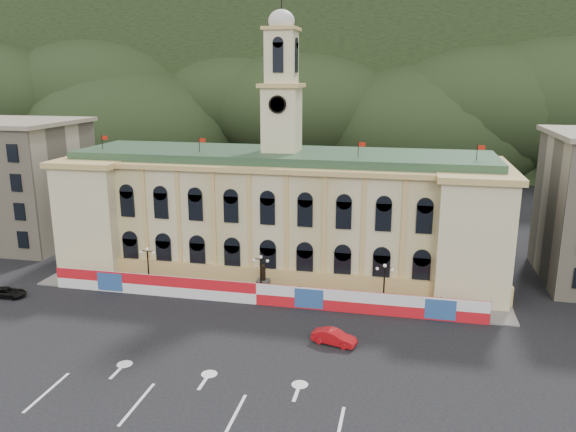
% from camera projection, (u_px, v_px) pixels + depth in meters
% --- Properties ---
extents(ground, '(260.00, 260.00, 0.00)m').
position_uv_depth(ground, '(211.00, 371.00, 49.06)').
color(ground, black).
rests_on(ground, ground).
extents(lane_markings, '(26.00, 10.00, 0.02)m').
position_uv_depth(lane_markings, '(190.00, 403.00, 44.32)').
color(lane_markings, white).
rests_on(lane_markings, ground).
extents(hill_ridge, '(230.00, 80.00, 64.00)m').
position_uv_depth(hill_ridge, '(355.00, 94.00, 159.75)').
color(hill_ridge, black).
rests_on(hill_ridge, ground).
extents(city_hall, '(56.20, 17.60, 37.10)m').
position_uv_depth(city_hall, '(281.00, 211.00, 73.28)').
color(city_hall, beige).
rests_on(city_hall, ground).
extents(side_building_left, '(21.00, 17.00, 18.60)m').
position_uv_depth(side_building_left, '(10.00, 182.00, 84.87)').
color(side_building_left, tan).
rests_on(side_building_left, ground).
extents(hoarding_fence, '(50.00, 0.44, 2.50)m').
position_uv_depth(hoarding_fence, '(257.00, 294.00, 63.01)').
color(hoarding_fence, red).
rests_on(hoarding_fence, ground).
extents(pavement, '(56.00, 5.50, 0.16)m').
position_uv_depth(pavement, '(263.00, 294.00, 65.85)').
color(pavement, slate).
rests_on(pavement, ground).
extents(statue, '(1.40, 1.40, 3.72)m').
position_uv_depth(statue, '(263.00, 285.00, 65.81)').
color(statue, '#595651').
rests_on(statue, ground).
extents(lamp_left, '(1.96, 0.44, 5.15)m').
position_uv_depth(lamp_left, '(148.00, 264.00, 67.27)').
color(lamp_left, black).
rests_on(lamp_left, ground).
extents(lamp_center, '(1.96, 0.44, 5.15)m').
position_uv_depth(lamp_center, '(261.00, 273.00, 64.40)').
color(lamp_center, black).
rests_on(lamp_center, ground).
extents(lamp_right, '(1.96, 0.44, 5.15)m').
position_uv_depth(lamp_right, '(384.00, 282.00, 61.52)').
color(lamp_right, black).
rests_on(lamp_right, ground).
extents(red_sedan, '(3.51, 5.01, 1.42)m').
position_uv_depth(red_sedan, '(334.00, 337.00, 53.78)').
color(red_sedan, '#B40C12').
rests_on(red_sedan, ground).
extents(black_suv, '(2.28, 4.29, 1.14)m').
position_uv_depth(black_suv, '(8.00, 292.00, 65.15)').
color(black_suv, black).
rests_on(black_suv, ground).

